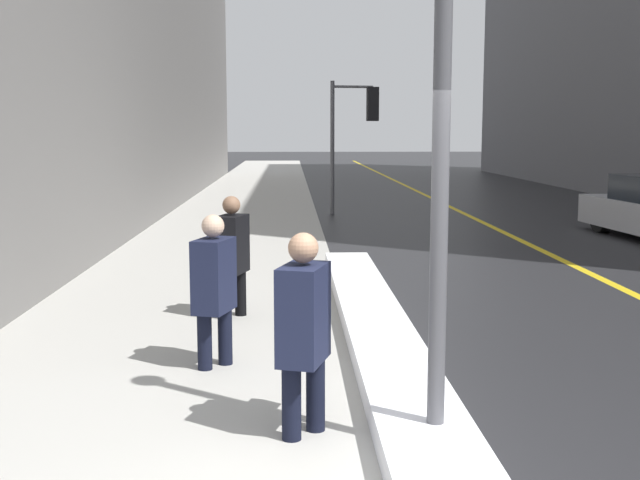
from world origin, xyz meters
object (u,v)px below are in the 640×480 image
Objects in this scene: traffic_light_near at (358,119)px; pedestrian_in_glasses at (214,284)px; lamp_post at (442,82)px; pedestrian_with_shoulder_bag at (232,251)px; pedestrian_trailing at (304,325)px.

pedestrian_in_glasses is at bearing -109.02° from traffic_light_near.
pedestrian_in_glasses is (-1.72, 2.09, -1.74)m from lamp_post.
traffic_light_near is at bearing -174.71° from pedestrian_with_shoulder_bag.
pedestrian_in_glasses is 1.00× the size of pedestrian_with_shoulder_bag.
lamp_post is 1.18× the size of traffic_light_near.
traffic_light_near is 2.41× the size of pedestrian_in_glasses.
pedestrian_with_shoulder_bag is (-1.69, 4.15, -1.74)m from lamp_post.
lamp_post is 3.21m from pedestrian_in_glasses.
pedestrian_trailing is 1.03× the size of pedestrian_in_glasses.
pedestrian_trailing is at bearing 28.68° from pedestrian_with_shoulder_bag.
pedestrian_in_glasses is at bearing 129.51° from lamp_post.
traffic_light_near is at bearing -173.15° from pedestrian_in_glasses.
pedestrian_trailing reaches higher than pedestrian_in_glasses.
traffic_light_near is at bearing 87.12° from lamp_post.
traffic_light_near is (0.82, 16.26, -0.00)m from lamp_post.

